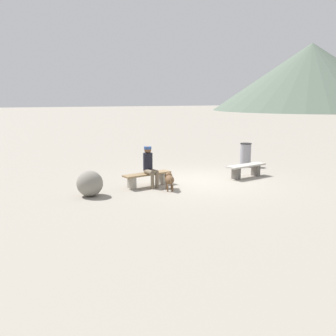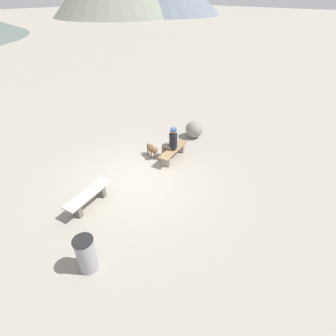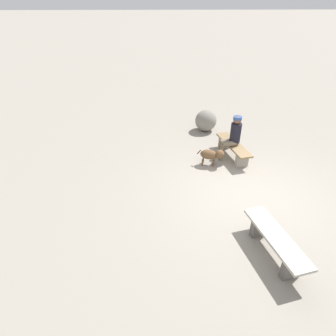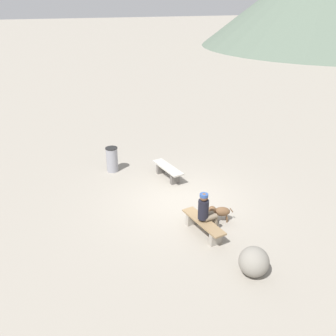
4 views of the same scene
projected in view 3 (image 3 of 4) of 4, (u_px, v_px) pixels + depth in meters
The scene contains 6 objects.
ground at pixel (249, 196), 6.84m from camera, with size 210.00×210.00×0.06m, color gray.
bench_left at pixel (275, 241), 5.08m from camera, with size 1.68×0.76×0.47m.
bench_right at pixel (233, 148), 8.27m from camera, with size 1.69×0.73×0.43m.
seated_person at pixel (233, 135), 8.00m from camera, with size 0.38×0.61×1.30m.
dog at pixel (212, 155), 7.83m from camera, with size 0.42×0.74×0.51m.
boulder at pixel (206, 121), 9.88m from camera, with size 0.76×0.74×0.75m, color gray.
Camera 3 is at (-5.37, 2.24, 4.13)m, focal length 29.97 mm.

